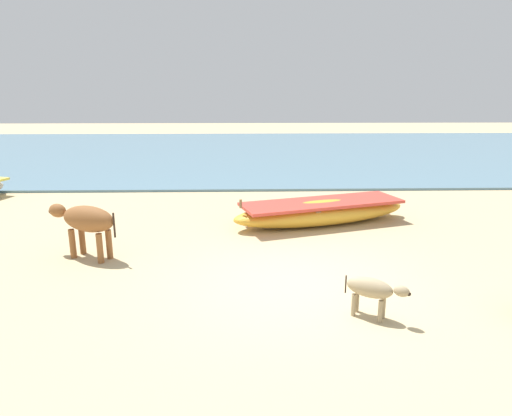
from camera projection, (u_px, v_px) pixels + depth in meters
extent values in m
plane|color=tan|center=(294.00, 284.00, 7.46)|extent=(80.00, 80.00, 0.00)
cube|color=slate|center=(259.00, 151.00, 24.06)|extent=(60.00, 20.00, 0.08)
ellipsoid|color=gold|center=(322.00, 212.00, 10.81)|extent=(4.64, 2.46, 0.57)
cube|color=#CC3F33|center=(322.00, 203.00, 10.75)|extent=(4.12, 2.28, 0.07)
cube|color=olive|center=(309.00, 207.00, 10.66)|extent=(0.41, 0.99, 0.04)
cylinder|color=olive|center=(241.00, 204.00, 10.06)|extent=(0.06, 0.06, 0.20)
ellipsoid|color=brown|center=(88.00, 219.00, 8.43)|extent=(1.25, 0.90, 0.51)
ellipsoid|color=brown|center=(58.00, 211.00, 8.70)|extent=(0.44, 0.37, 0.27)
sphere|color=#2D2119|center=(51.00, 211.00, 8.77)|extent=(0.14, 0.14, 0.11)
cylinder|color=brown|center=(73.00, 244.00, 8.57)|extent=(0.12, 0.12, 0.58)
cylinder|color=brown|center=(82.00, 240.00, 8.80)|extent=(0.12, 0.12, 0.58)
cylinder|color=brown|center=(100.00, 248.00, 8.32)|extent=(0.12, 0.12, 0.58)
cylinder|color=brown|center=(109.00, 244.00, 8.54)|extent=(0.12, 0.12, 0.58)
cylinder|color=#2D2119|center=(114.00, 225.00, 8.21)|extent=(0.04, 0.04, 0.47)
ellipsoid|color=tan|center=(370.00, 287.00, 6.26)|extent=(0.70, 0.58, 0.29)
ellipsoid|color=tan|center=(402.00, 291.00, 6.04)|extent=(0.25, 0.23, 0.16)
sphere|color=#2D2119|center=(409.00, 294.00, 5.99)|extent=(0.08, 0.08, 0.06)
cylinder|color=tan|center=(383.00, 307.00, 6.30)|extent=(0.07, 0.07, 0.33)
cylinder|color=tan|center=(380.00, 311.00, 6.18)|extent=(0.07, 0.07, 0.33)
cylinder|color=tan|center=(357.00, 301.00, 6.49)|extent=(0.07, 0.07, 0.33)
cylinder|color=tan|center=(354.00, 305.00, 6.37)|extent=(0.07, 0.07, 0.33)
cylinder|color=#2D2119|center=(346.00, 284.00, 6.44)|extent=(0.02, 0.02, 0.27)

